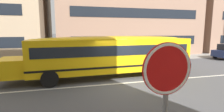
% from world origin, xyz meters
% --- Properties ---
extents(ground_plane, '(400.00, 400.00, 0.00)m').
position_xyz_m(ground_plane, '(0.00, 0.00, 0.00)').
color(ground_plane, '#4C4C4F').
extents(sidewalk_far, '(120.00, 3.00, 0.01)m').
position_xyz_m(sidewalk_far, '(0.00, 8.11, 0.01)').
color(sidewalk_far, gray).
rests_on(sidewalk_far, ground_plane).
extents(lane_centreline, '(110.00, 0.16, 0.01)m').
position_xyz_m(lane_centreline, '(0.00, 0.00, 0.00)').
color(lane_centreline, silver).
rests_on(lane_centreline, ground_plane).
extents(school_bus, '(12.20, 2.91, 2.71)m').
position_xyz_m(school_bus, '(-0.14, 1.63, 1.61)').
color(school_bus, yellow).
rests_on(school_bus, ground_plane).
extents(stop_sign_post, '(0.70, 0.07, 2.90)m').
position_xyz_m(stop_sign_post, '(-1.51, -7.21, 2.23)').
color(stop_sign_post, slate).
rests_on(stop_sign_post, ground_plane).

